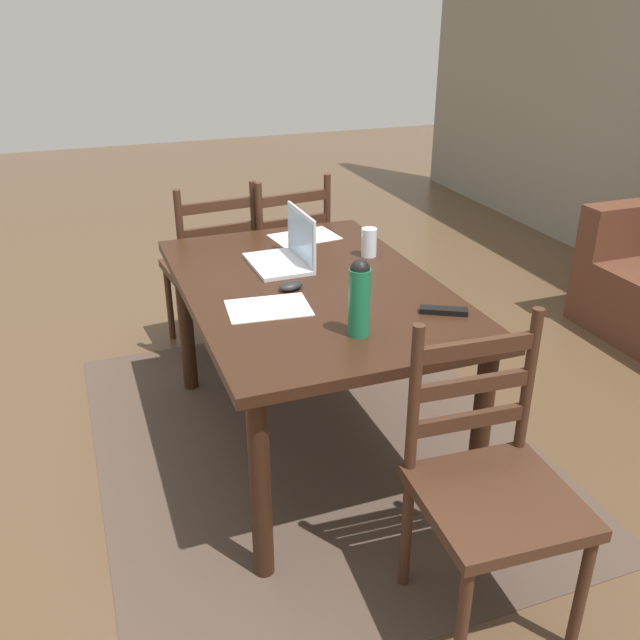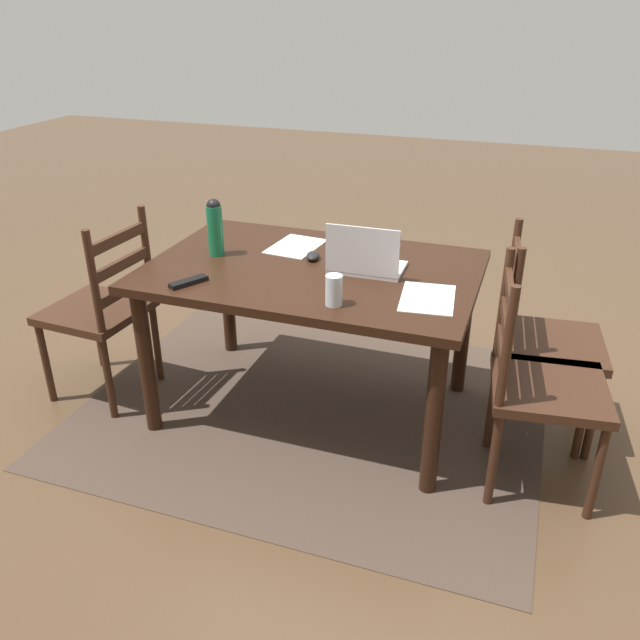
{
  "view_description": "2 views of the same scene",
  "coord_description": "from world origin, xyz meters",
  "views": [
    {
      "loc": [
        2.36,
        -0.84,
        1.78
      ],
      "look_at": [
        -0.13,
        0.09,
        0.52
      ],
      "focal_mm": 38.73,
      "sensor_mm": 36.0,
      "label": 1
    },
    {
      "loc": [
        -0.92,
        2.53,
        1.83
      ],
      "look_at": [
        -0.06,
        0.07,
        0.53
      ],
      "focal_mm": 36.45,
      "sensor_mm": 36.0,
      "label": 2
    }
  ],
  "objects": [
    {
      "name": "ground_plane",
      "position": [
        0.0,
        0.0,
        0.0
      ],
      "size": [
        14.0,
        14.0,
        0.0
      ],
      "primitive_type": "plane",
      "color": "brown"
    },
    {
      "name": "area_rug",
      "position": [
        0.0,
        0.0,
        0.0
      ],
      "size": [
        2.19,
        1.8,
        0.01
      ],
      "primitive_type": "cube",
      "color": "#47382D",
      "rests_on": "ground"
    },
    {
      "name": "dining_table",
      "position": [
        0.0,
        0.0,
        0.65
      ],
      "size": [
        1.46,
        0.97,
        0.75
      ],
      "color": "black",
      "rests_on": "ground"
    },
    {
      "name": "chair_left_far",
      "position": [
        -1.02,
        0.2,
        0.46
      ],
      "size": [
        0.49,
        0.49,
        0.95
      ],
      "color": "#3D2316",
      "rests_on": "ground"
    },
    {
      "name": "chair_left_near",
      "position": [
        -1.02,
        -0.19,
        0.46
      ],
      "size": [
        0.48,
        0.48,
        0.95
      ],
      "color": "#3D2316",
      "rests_on": "ground"
    },
    {
      "name": "chair_right_far",
      "position": [
        1.02,
        0.2,
        0.46
      ],
      "size": [
        0.47,
        0.47,
        0.95
      ],
      "color": "#3D2316",
      "rests_on": "ground"
    },
    {
      "name": "laptop",
      "position": [
        -0.24,
        -0.01,
        0.81
      ],
      "size": [
        0.32,
        0.23,
        0.23
      ],
      "color": "silver",
      "rests_on": "dining_table"
    },
    {
      "name": "water_bottle",
      "position": [
        0.47,
        0.0,
        0.89
      ],
      "size": [
        0.07,
        0.07,
        0.27
      ],
      "color": "#197247",
      "rests_on": "dining_table"
    },
    {
      "name": "drinking_glass",
      "position": [
        -0.21,
        0.34,
        0.81
      ],
      "size": [
        0.07,
        0.07,
        0.12
      ],
      "primitive_type": "cylinder",
      "color": "silver",
      "rests_on": "dining_table"
    },
    {
      "name": "computer_mouse",
      "position": [
        0.03,
        -0.09,
        0.77
      ],
      "size": [
        0.08,
        0.11,
        0.03
      ],
      "primitive_type": "ellipsoid",
      "rotation": [
        0.0,
        0.0,
        0.21
      ],
      "color": "black",
      "rests_on": "dining_table"
    },
    {
      "name": "tv_remote",
      "position": [
        0.42,
        0.35,
        0.76
      ],
      "size": [
        0.12,
        0.17,
        0.02
      ],
      "primitive_type": "cube",
      "rotation": [
        0.0,
        0.0,
        2.63
      ],
      "color": "black",
      "rests_on": "dining_table"
    },
    {
      "name": "paper_stack_left",
      "position": [
        0.17,
        -0.22,
        0.75
      ],
      "size": [
        0.24,
        0.32,
        0.0
      ],
      "primitive_type": "cube",
      "rotation": [
        0.0,
        0.0,
        -0.1
      ],
      "color": "white",
      "rests_on": "dining_table"
    },
    {
      "name": "paper_stack_right",
      "position": [
        -0.55,
        0.17,
        0.75
      ],
      "size": [
        0.24,
        0.32,
        0.0
      ],
      "primitive_type": "cube",
      "rotation": [
        0.0,
        0.0,
        0.11
      ],
      "color": "white",
      "rests_on": "dining_table"
    }
  ]
}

